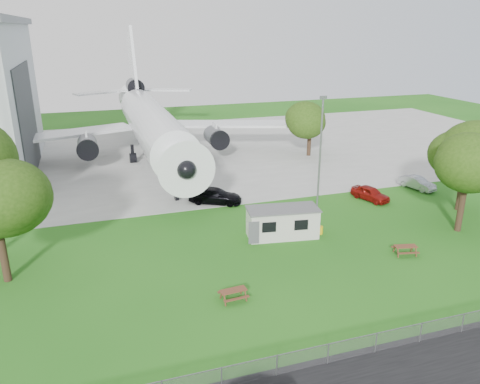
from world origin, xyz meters
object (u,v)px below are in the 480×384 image
object	(u,v)px
airliner	(151,121)
picnic_west	(233,300)
site_cabin	(283,222)
picnic_east	(405,254)

from	to	relation	value
airliner	picnic_west	bearing A→B (deg)	-89.99
site_cabin	picnic_east	bearing A→B (deg)	-38.30
picnic_east	airliner	bearing A→B (deg)	125.46
site_cabin	picnic_west	size ratio (longest dim) A/B	3.84
airliner	site_cabin	bearing A→B (deg)	-76.31
site_cabin	picnic_east	world-z (taller)	site_cabin
picnic_west	picnic_east	bearing A→B (deg)	3.17
site_cabin	airliner	bearing A→B (deg)	103.69
picnic_east	picnic_west	bearing A→B (deg)	-159.86
picnic_west	site_cabin	bearing A→B (deg)	45.14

